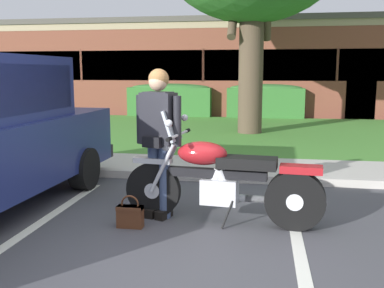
{
  "coord_description": "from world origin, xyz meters",
  "views": [
    {
      "loc": [
        0.93,
        -3.74,
        1.67
      ],
      "look_at": [
        0.07,
        1.25,
        0.85
      ],
      "focal_mm": 41.86,
      "sensor_mm": 36.0,
      "label": 1
    }
  ],
  "objects_px": {
    "brick_building": "(219,68)",
    "hedge_center_left": "(265,101)",
    "motorcycle": "(229,180)",
    "hedge_left": "(170,99)",
    "handbag": "(130,214)",
    "rider_person": "(158,132)"
  },
  "relations": [
    {
      "from": "brick_building",
      "to": "hedge_center_left",
      "type": "bearing_deg",
      "value": -67.43
    },
    {
      "from": "motorcycle",
      "to": "hedge_left",
      "type": "bearing_deg",
      "value": 105.54
    },
    {
      "from": "handbag",
      "to": "rider_person",
      "type": "bearing_deg",
      "value": 61.12
    },
    {
      "from": "hedge_center_left",
      "to": "handbag",
      "type": "bearing_deg",
      "value": -96.43
    },
    {
      "from": "rider_person",
      "to": "brick_building",
      "type": "distance_m",
      "value": 16.88
    },
    {
      "from": "hedge_left",
      "to": "hedge_center_left",
      "type": "bearing_deg",
      "value": 0.0
    },
    {
      "from": "motorcycle",
      "to": "brick_building",
      "type": "bearing_deg",
      "value": 96.64
    },
    {
      "from": "motorcycle",
      "to": "handbag",
      "type": "height_order",
      "value": "motorcycle"
    },
    {
      "from": "motorcycle",
      "to": "handbag",
      "type": "xyz_separation_m",
      "value": [
        -1.03,
        -0.32,
        -0.34
      ]
    },
    {
      "from": "hedge_center_left",
      "to": "rider_person",
      "type": "bearing_deg",
      "value": -95.54
    },
    {
      "from": "rider_person",
      "to": "hedge_center_left",
      "type": "xyz_separation_m",
      "value": [
        1.1,
        11.38,
        -0.34
      ]
    },
    {
      "from": "hedge_left",
      "to": "rider_person",
      "type": "bearing_deg",
      "value": -78.19
    },
    {
      "from": "handbag",
      "to": "hedge_left",
      "type": "bearing_deg",
      "value": 100.35
    },
    {
      "from": "motorcycle",
      "to": "brick_building",
      "type": "relative_size",
      "value": 0.08
    },
    {
      "from": "motorcycle",
      "to": "rider_person",
      "type": "distance_m",
      "value": 0.96
    },
    {
      "from": "motorcycle",
      "to": "hedge_left",
      "type": "height_order",
      "value": "motorcycle"
    },
    {
      "from": "rider_person",
      "to": "hedge_center_left",
      "type": "bearing_deg",
      "value": 84.46
    },
    {
      "from": "rider_person",
      "to": "handbag",
      "type": "distance_m",
      "value": 0.97
    },
    {
      "from": "motorcycle",
      "to": "hedge_left",
      "type": "distance_m",
      "value": 11.9
    },
    {
      "from": "hedge_center_left",
      "to": "brick_building",
      "type": "relative_size",
      "value": 0.1
    },
    {
      "from": "hedge_center_left",
      "to": "brick_building",
      "type": "xyz_separation_m",
      "value": [
        -2.26,
        5.44,
        1.18
      ]
    },
    {
      "from": "handbag",
      "to": "hedge_center_left",
      "type": "bearing_deg",
      "value": 83.57
    }
  ]
}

